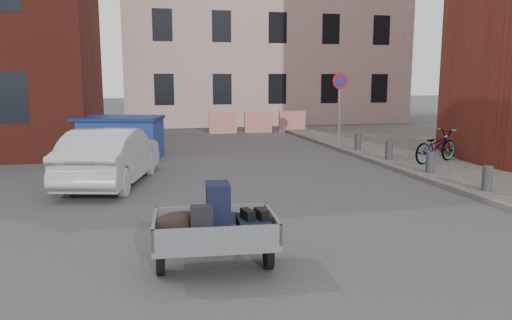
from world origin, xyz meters
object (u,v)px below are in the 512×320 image
object	(u,v)px
silver_car	(111,156)
bicycle	(436,146)
trailer	(214,228)
dumpster	(111,137)

from	to	relation	value
silver_car	bicycle	size ratio (longest dim) A/B	2.33
trailer	dumpster	distance (m)	10.42
dumpster	bicycle	xyz separation A→B (m)	(9.34, -3.73, -0.09)
trailer	silver_car	distance (m)	6.34
dumpster	bicycle	size ratio (longest dim) A/B	1.96
bicycle	trailer	bearing A→B (deg)	109.62
dumpster	silver_car	bearing A→B (deg)	-72.55
dumpster	bicycle	bearing A→B (deg)	-7.03
trailer	bicycle	world-z (taller)	trailer
dumpster	trailer	bearing A→B (deg)	-65.49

